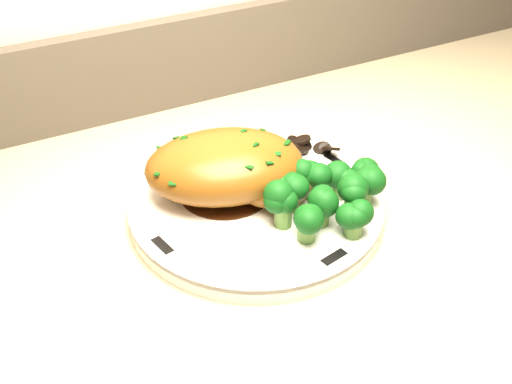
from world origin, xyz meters
name	(u,v)px	position (x,y,z in m)	size (l,w,h in m)	color
plate	(256,206)	(0.43, 1.73, 0.97)	(0.27, 0.27, 0.02)	white
rim_accent_0	(335,160)	(0.55, 1.75, 0.98)	(0.03, 0.01, 0.00)	black
rim_accent_1	(193,152)	(0.41, 1.84, 0.98)	(0.03, 0.01, 0.00)	black
rim_accent_2	(162,246)	(0.32, 1.70, 0.98)	(0.03, 0.01, 0.00)	black
rim_accent_3	(334,257)	(0.46, 1.61, 0.98)	(0.03, 0.01, 0.00)	black
gravy_pool	(225,191)	(0.41, 1.76, 0.98)	(0.10, 0.10, 0.00)	#351809
chicken_breast	(230,168)	(0.41, 1.75, 1.01)	(0.19, 0.16, 0.06)	brown
mushroom_pile	(298,161)	(0.50, 1.77, 0.99)	(0.09, 0.07, 0.02)	black
broccoli_florets	(329,195)	(0.49, 1.67, 1.01)	(0.13, 0.10, 0.04)	#578237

